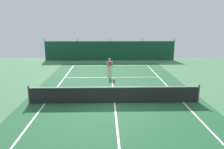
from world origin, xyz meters
The scene contains 7 objects.
ground_plane centered at (0.00, 0.00, 0.00)m, with size 36.00×36.00×0.00m, color #4C8456.
court_surface centered at (0.00, 0.00, 0.00)m, with size 11.02×26.60×0.01m.
tennis_net centered at (0.00, 0.00, 0.51)m, with size 10.12×0.10×1.10m.
back_fence centered at (0.00, 16.10, 0.67)m, with size 16.30×0.98×2.70m.
tennis_player centered at (-0.19, 6.64, 0.96)m, with size 0.59×0.81×1.64m.
tennis_ball_near_player centered at (-3.04, 7.67, 0.03)m, with size 0.07×0.07×0.07m, color #CCDB33.
tennis_ball_midcourt centered at (1.32, 12.74, 0.03)m, with size 0.07×0.07×0.07m, color #CCDB33.
Camera 1 is at (-0.47, -12.70, 4.68)m, focal length 36.24 mm.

